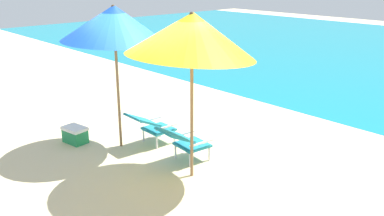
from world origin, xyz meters
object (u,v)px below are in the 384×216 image
at_px(lounge_chair_right, 184,140).
at_px(beach_umbrella_left, 114,23).
at_px(beach_umbrella_right, 192,34).
at_px(lounge_chair_left, 151,125).
at_px(cooler_box, 75,135).

bearing_deg(lounge_chair_right, beach_umbrella_left, -162.38).
relative_size(beach_umbrella_left, beach_umbrella_right, 0.99).
height_order(lounge_chair_right, beach_umbrella_left, beach_umbrella_left).
xyz_separation_m(lounge_chair_left, cooler_box, (-1.09, -1.03, -0.24)).
relative_size(lounge_chair_left, cooler_box, 1.74).
distance_m(lounge_chair_right, beach_umbrella_right, 1.97).
xyz_separation_m(lounge_chair_left, beach_umbrella_left, (-0.35, -0.47, 1.91)).
xyz_separation_m(lounge_chair_left, lounge_chair_right, (0.99, -0.04, 0.00)).
distance_m(beach_umbrella_left, beach_umbrella_right, 1.82).
distance_m(lounge_chair_right, beach_umbrella_left, 2.38).
bearing_deg(beach_umbrella_right, beach_umbrella_left, -174.61).
relative_size(beach_umbrella_left, cooler_box, 5.20).
height_order(lounge_chair_left, beach_umbrella_left, beach_umbrella_left).
height_order(beach_umbrella_right, cooler_box, beach_umbrella_right).
distance_m(lounge_chair_left, beach_umbrella_left, 2.00).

